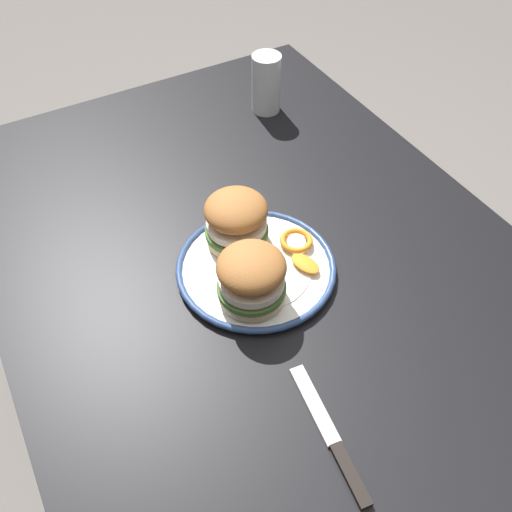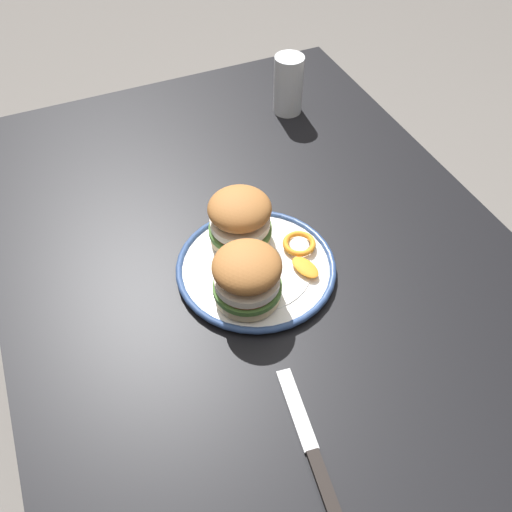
{
  "view_description": "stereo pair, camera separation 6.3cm",
  "coord_description": "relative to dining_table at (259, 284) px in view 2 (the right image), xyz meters",
  "views": [
    {
      "loc": [
        0.59,
        -0.33,
        1.47
      ],
      "look_at": [
        0.04,
        -0.02,
        0.77
      ],
      "focal_mm": 38.6,
      "sensor_mm": 36.0,
      "label": 1
    },
    {
      "loc": [
        0.62,
        -0.28,
        1.47
      ],
      "look_at": [
        0.04,
        -0.02,
        0.77
      ],
      "focal_mm": 38.6,
      "sensor_mm": 36.0,
      "label": 2
    }
  ],
  "objects": [
    {
      "name": "drinking_glass",
      "position": [
        -0.39,
        0.24,
        0.15
      ],
      "size": [
        0.07,
        0.07,
        0.14
      ],
      "color": "white",
      "rests_on": "dining_table"
    },
    {
      "name": "sandwich_half_left",
      "position": [
        0.1,
        -0.06,
        0.16
      ],
      "size": [
        0.14,
        0.14,
        0.1
      ],
      "color": "beige",
      "rests_on": "dinner_plate"
    },
    {
      "name": "orange_peel_curled",
      "position": [
        0.03,
        0.07,
        0.12
      ],
      "size": [
        0.07,
        0.07,
        0.01
      ],
      "color": "orange",
      "rests_on": "dinner_plate"
    },
    {
      "name": "orange_peel_strip_long",
      "position": [
        0.08,
        0.05,
        0.12
      ],
      "size": [
        0.06,
        0.05,
        0.01
      ],
      "color": "orange",
      "rests_on": "dinner_plate"
    },
    {
      "name": "table_knife",
      "position": [
        0.37,
        -0.08,
        0.1
      ],
      "size": [
        0.22,
        0.05,
        0.01
      ],
      "color": "silver",
      "rests_on": "dining_table"
    },
    {
      "name": "dinner_plate",
      "position": [
        0.04,
        -0.02,
        0.11
      ],
      "size": [
        0.28,
        0.28,
        0.02
      ],
      "color": "white",
      "rests_on": "dining_table"
    },
    {
      "name": "sandwich_half_right",
      "position": [
        -0.03,
        -0.02,
        0.16
      ],
      "size": [
        0.13,
        0.13,
        0.1
      ],
      "color": "beige",
      "rests_on": "dinner_plate"
    },
    {
      "name": "ground_plane",
      "position": [
        0.0,
        0.0,
        -0.63
      ],
      "size": [
        8.0,
        8.0,
        0.0
      ],
      "primitive_type": "plane",
      "color": "slate"
    },
    {
      "name": "dining_table",
      "position": [
        0.0,
        0.0,
        0.0
      ],
      "size": [
        1.26,
        0.92,
        0.73
      ],
      "color": "black",
      "rests_on": "ground"
    }
  ]
}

